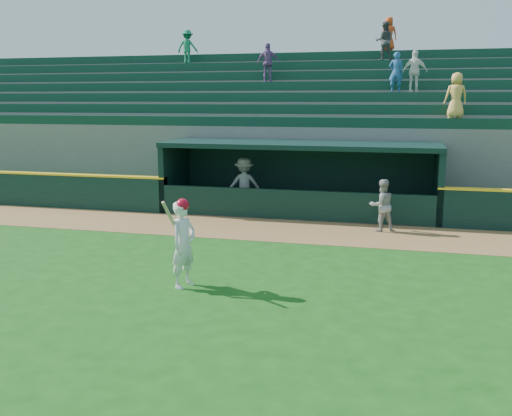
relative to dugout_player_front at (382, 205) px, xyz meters
name	(u,v)px	position (x,y,z in m)	size (l,w,h in m)	color
ground	(238,279)	(-2.88, -5.55, -0.79)	(120.00, 120.00, 0.00)	#174E13
warning_track	(283,230)	(-2.88, -0.65, -0.78)	(40.00, 3.00, 0.01)	olive
dugout_player_front	(382,205)	(0.00, 0.00, 0.00)	(0.77, 0.60, 1.57)	#9B9B96
dugout_player_inside	(244,185)	(-4.84, 2.04, 0.16)	(1.22, 0.70, 1.90)	#A1A19B
dugout	(301,173)	(-2.88, 2.45, 0.57)	(9.40, 2.80, 2.46)	slate
stands	(320,136)	(-2.86, 7.02, 1.61)	(34.50, 6.25, 7.40)	slate
batter_at_plate	(183,243)	(-3.84, -6.34, 0.16)	(0.62, 0.86, 1.91)	silver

